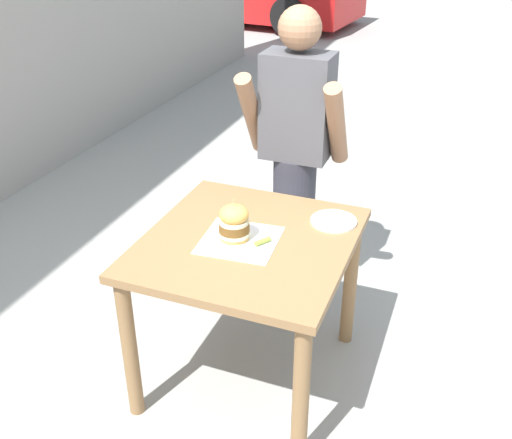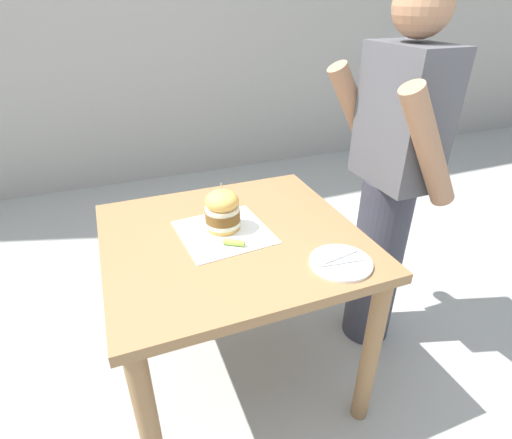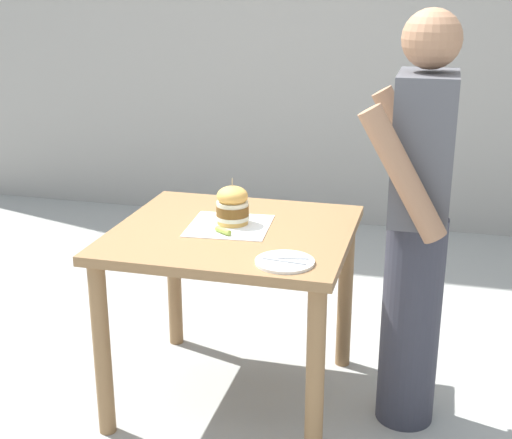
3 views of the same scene
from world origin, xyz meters
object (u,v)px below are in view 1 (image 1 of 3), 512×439
sandwich (234,222)px  diner_across_table (295,159)px  side_plate_with_forks (334,221)px  patio_table (248,264)px  pickle_spear (263,241)px

sandwich → diner_across_table: size_ratio=0.12×
side_plate_with_forks → diner_across_table: bearing=126.9°
side_plate_with_forks → diner_across_table: size_ratio=0.13×
patio_table → sandwich: (-0.06, -0.02, 0.22)m
sandwich → patio_table: bearing=17.6°
diner_across_table → sandwich: bearing=-92.9°
diner_across_table → patio_table: bearing=-88.4°
pickle_spear → sandwich: bearing=-179.9°
patio_table → sandwich: size_ratio=4.95×
sandwich → pickle_spear: sandwich is taller
pickle_spear → side_plate_with_forks: (0.24, 0.31, -0.01)m
sandwich → side_plate_with_forks: size_ratio=0.90×
patio_table → pickle_spear: (0.08, -0.02, 0.15)m
patio_table → side_plate_with_forks: side_plate_with_forks is taller
sandwich → diner_across_table: diner_across_table is taller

